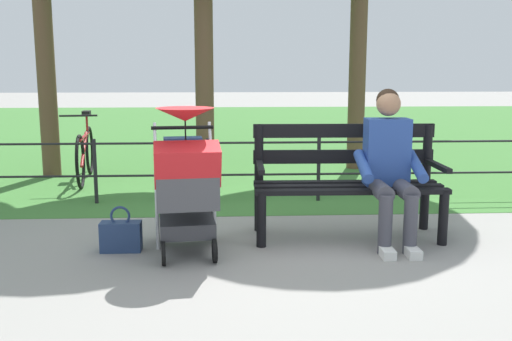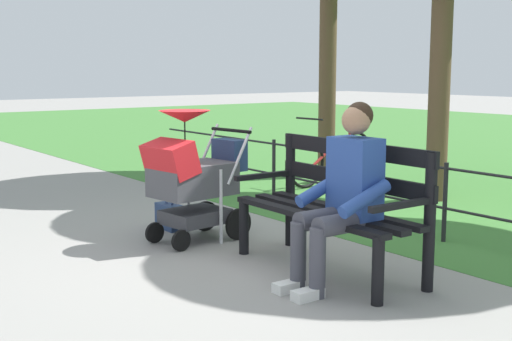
{
  "view_description": "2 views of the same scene",
  "coord_description": "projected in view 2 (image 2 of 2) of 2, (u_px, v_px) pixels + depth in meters",
  "views": [
    {
      "loc": [
        0.4,
        4.76,
        1.45
      ],
      "look_at": [
        0.17,
        0.22,
        0.64
      ],
      "focal_mm": 40.77,
      "sensor_mm": 36.0,
      "label": 1
    },
    {
      "loc": [
        -4.25,
        3.31,
        1.49
      ],
      "look_at": [
        -0.09,
        0.23,
        0.72
      ],
      "focal_mm": 47.51,
      "sensor_mm": 36.0,
      "label": 2
    }
  ],
  "objects": [
    {
      "name": "ground_plane",
      "position": [
        271.0,
        253.0,
        5.55
      ],
      "size": [
        60.0,
        60.0,
        0.0
      ],
      "primitive_type": "plane",
      "color": "gray"
    },
    {
      "name": "park_bench",
      "position": [
        336.0,
        201.0,
        5.04
      ],
      "size": [
        1.61,
        0.62,
        0.96
      ],
      "color": "black",
      "rests_on": "ground"
    },
    {
      "name": "person_on_bench",
      "position": [
        343.0,
        190.0,
        4.64
      ],
      "size": [
        0.54,
        0.74,
        1.28
      ],
      "color": "#42424C",
      "rests_on": "ground"
    },
    {
      "name": "stroller",
      "position": [
        192.0,
        174.0,
        5.85
      ],
      "size": [
        0.6,
        0.93,
        1.15
      ],
      "color": "black",
      "rests_on": "ground"
    },
    {
      "name": "handbag",
      "position": [
        169.0,
        216.0,
        6.37
      ],
      "size": [
        0.32,
        0.14,
        0.37
      ],
      "color": "navy",
      "rests_on": "ground"
    },
    {
      "name": "park_fence",
      "position": [
        435.0,
        192.0,
        5.94
      ],
      "size": [
        8.45,
        0.04,
        0.7
      ],
      "color": "black",
      "rests_on": "ground"
    },
    {
      "name": "bicycle",
      "position": [
        332.0,
        156.0,
        8.87
      ],
      "size": [
        0.44,
        1.65,
        0.89
      ],
      "color": "black",
      "rests_on": "ground"
    }
  ]
}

